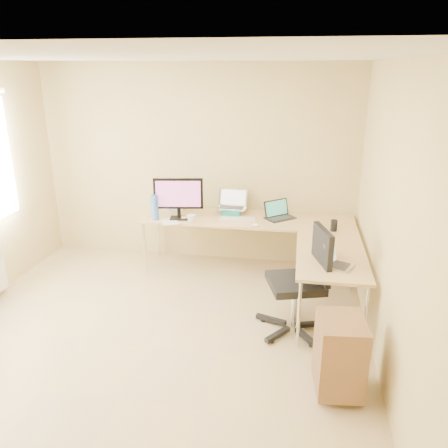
% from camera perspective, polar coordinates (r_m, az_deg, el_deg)
% --- Properties ---
extents(floor, '(4.50, 4.50, 0.00)m').
position_cam_1_polar(floor, '(4.50, -9.60, -15.16)').
color(floor, tan).
rests_on(floor, ground).
extents(ceiling, '(4.50, 4.50, 0.00)m').
position_cam_1_polar(ceiling, '(3.73, -11.95, 20.02)').
color(ceiling, white).
rests_on(ceiling, ground).
extents(wall_back, '(4.50, 0.00, 4.50)m').
position_cam_1_polar(wall_back, '(6.01, -3.38, 7.48)').
color(wall_back, '#DBBC7A').
rests_on(wall_back, ground).
extents(wall_right, '(0.00, 4.50, 4.50)m').
position_cam_1_polar(wall_right, '(3.78, 20.89, -1.00)').
color(wall_right, '#DBBC7A').
rests_on(wall_right, ground).
extents(desk_main, '(2.65, 0.70, 0.73)m').
position_cam_1_polar(desk_main, '(5.79, 2.95, -2.67)').
color(desk_main, tan).
rests_on(desk_main, ground).
extents(desk_return, '(0.70, 1.30, 0.73)m').
position_cam_1_polar(desk_return, '(4.86, 13.11, -7.68)').
color(desk_return, tan).
rests_on(desk_return, ground).
extents(monitor, '(0.63, 0.29, 0.52)m').
position_cam_1_polar(monitor, '(5.58, -5.79, 3.22)').
color(monitor, black).
rests_on(monitor, desk_main).
extents(book_stack, '(0.25, 0.33, 0.05)m').
position_cam_1_polar(book_stack, '(5.87, 0.97, 1.73)').
color(book_stack, '#13837E').
rests_on(book_stack, desk_main).
extents(laptop_center, '(0.39, 0.31, 0.24)m').
position_cam_1_polar(laptop_center, '(5.83, 0.99, 3.11)').
color(laptop_center, silver).
rests_on(laptop_center, desk_main).
extents(laptop_black, '(0.44, 0.43, 0.23)m').
position_cam_1_polar(laptop_black, '(5.65, 7.16, 1.78)').
color(laptop_black, black).
rests_on(laptop_black, desk_main).
extents(keyboard, '(0.46, 0.16, 0.02)m').
position_cam_1_polar(keyboard, '(5.60, 1.67, 0.66)').
color(keyboard, silver).
rests_on(keyboard, desk_main).
extents(mouse, '(0.11, 0.07, 0.04)m').
position_cam_1_polar(mouse, '(5.36, 4.05, -0.13)').
color(mouse, white).
rests_on(mouse, desk_main).
extents(mug, '(0.11, 0.11, 0.10)m').
position_cam_1_polar(mug, '(5.49, -4.15, 0.69)').
color(mug, silver).
rests_on(mug, desk_main).
extents(cd_stack, '(0.12, 0.12, 0.03)m').
position_cam_1_polar(cd_stack, '(5.65, -4.97, 0.81)').
color(cd_stack, white).
rests_on(cd_stack, desk_main).
extents(water_bottle, '(0.12, 0.12, 0.32)m').
position_cam_1_polar(water_bottle, '(5.61, -8.76, 2.10)').
color(water_bottle, '#3C6BB4').
rests_on(water_bottle, desk_main).
extents(papers, '(0.29, 0.33, 0.01)m').
position_cam_1_polar(papers, '(5.56, -6.91, 0.32)').
color(papers, silver).
rests_on(papers, desk_main).
extents(white_box, '(0.22, 0.18, 0.07)m').
position_cam_1_polar(white_box, '(5.99, -6.07, 2.08)').
color(white_box, white).
rests_on(white_box, desk_main).
extents(desk_fan, '(0.24, 0.24, 0.25)m').
position_cam_1_polar(desk_fan, '(6.03, -7.44, 3.03)').
color(desk_fan, white).
rests_on(desk_fan, desk_main).
extents(black_cup, '(0.10, 0.10, 0.13)m').
position_cam_1_polar(black_cup, '(5.34, 13.76, -0.19)').
color(black_cup, black).
rests_on(black_cup, desk_main).
extents(laptop_return, '(0.36, 0.33, 0.19)m').
position_cam_1_polar(laptop_return, '(4.40, 14.47, -4.10)').
color(laptop_return, silver).
rests_on(laptop_return, desk_return).
extents(office_chair, '(0.82, 0.82, 1.09)m').
position_cam_1_polar(office_chair, '(4.51, 9.00, -7.67)').
color(office_chair, black).
rests_on(office_chair, ground).
extents(cabinet, '(0.40, 0.48, 0.62)m').
position_cam_1_polar(cabinet, '(3.85, 14.44, -15.70)').
color(cabinet, '#A16032').
rests_on(cabinet, ground).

